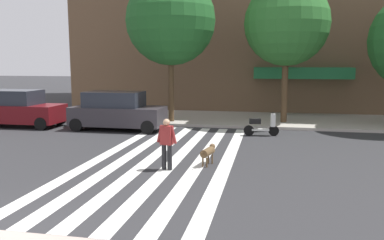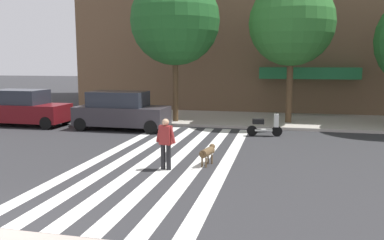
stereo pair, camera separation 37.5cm
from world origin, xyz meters
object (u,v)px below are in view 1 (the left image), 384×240
at_px(street_tree_middle, 287,23).
at_px(parked_car_behind_first, 117,111).
at_px(street_tree_nearest, 171,20).
at_px(pedestrian_dog_walker, 167,141).
at_px(parked_scooter, 261,126).
at_px(dog_on_leash, 208,152).
at_px(parked_car_near_curb, 16,109).

bearing_deg(street_tree_middle, parked_car_behind_first, -158.01).
distance_m(parked_car_behind_first, street_tree_nearest, 5.74).
bearing_deg(pedestrian_dog_walker, street_tree_nearest, 103.29).
xyz_separation_m(parked_scooter, dog_on_leash, (-1.62, -5.71, -0.03)).
bearing_deg(parked_car_near_curb, dog_on_leash, -27.98).
relative_size(parked_car_near_curb, pedestrian_dog_walker, 2.95).
bearing_deg(pedestrian_dog_walker, dog_on_leash, 35.36).
distance_m(pedestrian_dog_walker, dog_on_leash, 1.54).
xyz_separation_m(parked_car_near_curb, parked_scooter, (12.93, -0.29, -0.46)).
distance_m(street_tree_nearest, pedestrian_dog_walker, 10.67).
distance_m(parked_car_behind_first, street_tree_middle, 10.07).
distance_m(parked_car_behind_first, parked_scooter, 7.25).
xyz_separation_m(parked_scooter, street_tree_middle, (1.13, 3.67, 4.98)).
height_order(street_tree_middle, dog_on_leash, street_tree_middle).
bearing_deg(street_tree_nearest, parked_car_behind_first, -131.97).
xyz_separation_m(street_tree_middle, dog_on_leash, (-2.75, -9.38, -5.01)).
bearing_deg(dog_on_leash, pedestrian_dog_walker, -144.64).
xyz_separation_m(street_tree_nearest, pedestrian_dog_walker, (2.20, -9.32, -4.72)).
distance_m(parked_car_behind_first, dog_on_leash, 8.24).
height_order(parked_scooter, pedestrian_dog_walker, pedestrian_dog_walker).
bearing_deg(street_tree_middle, parked_scooter, -107.05).
bearing_deg(dog_on_leash, parked_car_behind_first, 133.03).
relative_size(street_tree_nearest, pedestrian_dog_walker, 4.84).
distance_m(parked_car_near_curb, pedestrian_dog_walker, 12.22).
bearing_deg(parked_car_near_curb, pedestrian_dog_walker, -34.14).
height_order(street_tree_middle, pedestrian_dog_walker, street_tree_middle).
bearing_deg(street_tree_middle, pedestrian_dog_walker, -111.08).
bearing_deg(pedestrian_dog_walker, parked_car_near_curb, 145.86).
bearing_deg(pedestrian_dog_walker, parked_scooter, 66.76).
distance_m(parked_car_near_curb, street_tree_middle, 15.15).
bearing_deg(parked_car_behind_first, parked_car_near_curb, -180.00).
xyz_separation_m(parked_car_behind_first, street_tree_nearest, (2.21, 2.46, 4.70)).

